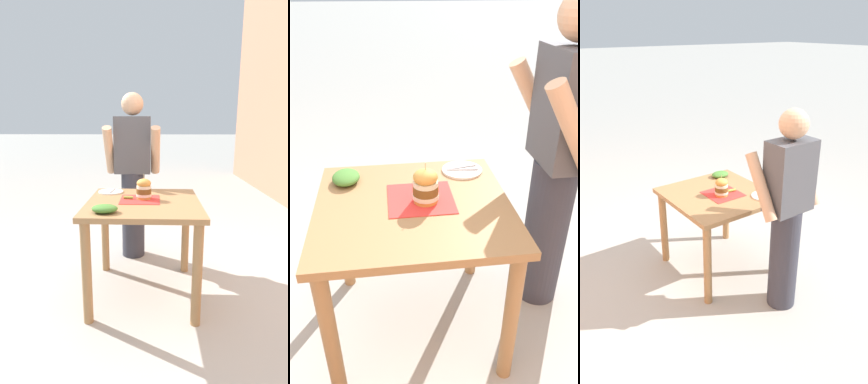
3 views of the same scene
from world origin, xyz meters
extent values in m
plane|color=#ADAAA3|center=(0.00, 0.00, 0.00)|extent=(80.00, 80.00, 0.00)
cube|color=#9E7247|center=(0.00, 0.00, 0.78)|extent=(0.88, 0.91, 0.04)
cylinder|color=#9E7247|center=(-0.38, -0.40, 0.38)|extent=(0.07, 0.07, 0.76)
cylinder|color=#9E7247|center=(0.38, -0.40, 0.38)|extent=(0.07, 0.07, 0.76)
cylinder|color=#9E7247|center=(-0.38, 0.40, 0.38)|extent=(0.07, 0.07, 0.76)
cylinder|color=#9E7247|center=(0.38, 0.40, 0.38)|extent=(0.07, 0.07, 0.76)
cube|color=red|center=(-0.03, 0.04, 0.80)|extent=(0.31, 0.31, 0.00)
cylinder|color=gold|center=(0.00, 0.06, 0.81)|extent=(0.11, 0.11, 0.02)
cylinder|color=silver|center=(0.00, 0.06, 0.83)|extent=(0.12, 0.12, 0.02)
cylinder|color=brown|center=(0.00, 0.06, 0.86)|extent=(0.12, 0.12, 0.04)
cylinder|color=silver|center=(0.00, 0.06, 0.90)|extent=(0.12, 0.12, 0.02)
ellipsoid|color=gold|center=(0.00, 0.06, 0.93)|extent=(0.11, 0.11, 0.07)
cylinder|color=#D1B77F|center=(0.00, 0.06, 0.97)|extent=(0.00, 0.00, 0.06)
cylinder|color=#8EA83D|center=(-0.12, 0.05, 0.81)|extent=(0.08, 0.04, 0.02)
cylinder|color=white|center=(-0.30, 0.30, 0.80)|extent=(0.22, 0.22, 0.01)
cylinder|color=silver|center=(-0.32, 0.30, 0.81)|extent=(0.04, 0.17, 0.01)
cylinder|color=silver|center=(-0.29, 0.30, 0.81)|extent=(0.03, 0.17, 0.01)
ellipsoid|color=#477F33|center=(-0.25, -0.32, 0.83)|extent=(0.18, 0.14, 0.06)
cylinder|color=#33333D|center=(-0.14, 0.76, 0.45)|extent=(0.24, 0.24, 0.90)
cube|color=#4C4C51|center=(-0.14, 0.76, 1.18)|extent=(0.36, 0.22, 0.56)
sphere|color=tan|center=(-0.14, 0.76, 1.58)|extent=(0.22, 0.22, 0.22)
cylinder|color=tan|center=(-0.37, 0.70, 1.13)|extent=(0.09, 0.34, 0.50)
cylinder|color=tan|center=(0.09, 0.70, 1.13)|extent=(0.09, 0.34, 0.50)
camera|label=1|loc=(0.08, -2.28, 1.39)|focal=28.00mm
camera|label=2|loc=(1.51, -0.11, 1.71)|focal=35.00mm
camera|label=3|loc=(1.78, 2.60, 2.22)|focal=35.00mm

